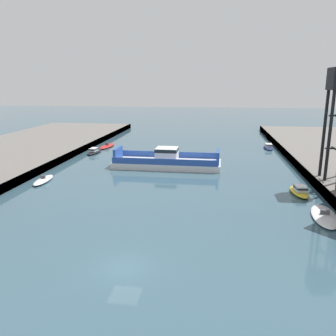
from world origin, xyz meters
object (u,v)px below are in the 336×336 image
object	(u,v)px
moored_boat_near_right	(107,146)
moored_boat_far_right	(94,151)
moored_boat_near_left	(43,180)
chain_ferry	(167,161)
moored_boat_mid_right	(324,216)
moored_boat_mid_left	(268,147)
moored_boat_far_left	(299,191)

from	to	relation	value
moored_boat_near_right	moored_boat_far_right	world-z (taller)	moored_boat_far_right
moored_boat_near_right	moored_boat_near_left	bearing A→B (deg)	-91.03
chain_ferry	moored_boat_near_right	distance (m)	24.74
moored_boat_near_left	moored_boat_far_right	size ratio (longest dim) A/B	0.98
chain_ferry	moored_boat_mid_right	xyz separation A→B (m)	(21.02, -21.77, -0.85)
moored_boat_mid_right	moored_boat_mid_left	bearing A→B (deg)	90.06
moored_boat_mid_left	moored_boat_far_right	world-z (taller)	moored_boat_far_right
moored_boat_near_right	moored_boat_far_right	xyz separation A→B (m)	(-0.42, -7.66, 0.19)
chain_ferry	moored_boat_near_left	bearing A→B (deg)	-144.89
moored_boat_near_left	moored_boat_mid_left	distance (m)	51.04
moored_boat_near_right	moored_boat_far_left	size ratio (longest dim) A/B	1.43
moored_boat_near_left	moored_boat_far_left	xyz separation A→B (m)	(37.69, -1.04, 0.20)
moored_boat_near_left	moored_boat_near_right	xyz separation A→B (m)	(0.54, 30.30, -0.03)
moored_boat_mid_left	moored_boat_mid_right	size ratio (longest dim) A/B	0.79
moored_boat_near_right	moored_boat_far_left	bearing A→B (deg)	-40.16
moored_boat_far_left	moored_boat_far_right	distance (m)	44.41
moored_boat_near_right	moored_boat_far_left	distance (m)	48.60
moored_boat_mid_right	moored_boat_far_right	xyz separation A→B (m)	(-38.43, 32.09, 0.23)
chain_ferry	moored_boat_mid_right	world-z (taller)	chain_ferry
chain_ferry	moored_boat_mid_left	distance (m)	29.82
moored_boat_far_left	moored_boat_near_right	bearing A→B (deg)	139.84
moored_boat_near_left	moored_boat_mid_left	world-z (taller)	moored_boat_mid_left
moored_boat_mid_right	moored_boat_near_right	bearing A→B (deg)	133.72
chain_ferry	moored_boat_mid_left	size ratio (longest dim) A/B	3.06
moored_boat_mid_left	moored_boat_far_left	bearing A→B (deg)	-91.34
moored_boat_mid_right	moored_boat_far_left	world-z (taller)	moored_boat_far_left
moored_boat_near_left	moored_boat_far_right	bearing A→B (deg)	89.69
moored_boat_near_left	moored_boat_far_left	distance (m)	37.70
moored_boat_far_right	chain_ferry	bearing A→B (deg)	-30.65
moored_boat_near_left	moored_boat_near_right	bearing A→B (deg)	88.97
moored_boat_mid_left	moored_boat_far_right	bearing A→B (deg)	-164.18
moored_boat_far_left	moored_boat_far_right	size ratio (longest dim) A/B	0.89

